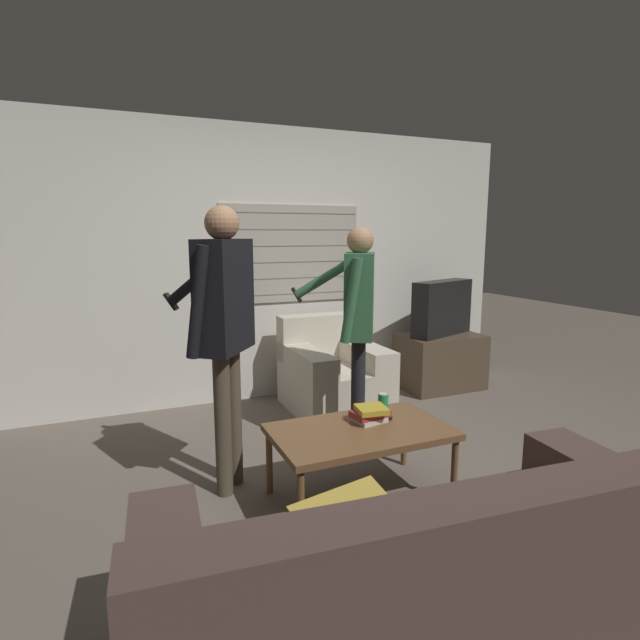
{
  "coord_description": "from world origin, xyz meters",
  "views": [
    {
      "loc": [
        -1.37,
        -2.54,
        1.57
      ],
      "look_at": [
        -0.08,
        0.5,
        1.0
      ],
      "focal_mm": 28.0,
      "sensor_mm": 36.0,
      "label": 1
    }
  ],
  "objects_px": {
    "tv": "(442,308)",
    "book_stack": "(370,414)",
    "couch_blue": "(428,588)",
    "person_right_standing": "(358,311)",
    "armchair_beige": "(332,374)",
    "spare_remote": "(384,415)",
    "coffee_table": "(360,435)",
    "person_left_standing": "(223,315)",
    "soda_can": "(383,403)"
  },
  "relations": [
    {
      "from": "couch_blue",
      "to": "person_left_standing",
      "type": "distance_m",
      "value": 1.8
    },
    {
      "from": "tv",
      "to": "book_stack",
      "type": "distance_m",
      "value": 2.3
    },
    {
      "from": "couch_blue",
      "to": "tv",
      "type": "height_order",
      "value": "tv"
    },
    {
      "from": "armchair_beige",
      "to": "couch_blue",
      "type": "bearing_deg",
      "value": 72.44
    },
    {
      "from": "book_stack",
      "to": "tv",
      "type": "bearing_deg",
      "value": 43.03
    },
    {
      "from": "person_right_standing",
      "to": "soda_can",
      "type": "height_order",
      "value": "person_right_standing"
    },
    {
      "from": "person_left_standing",
      "to": "tv",
      "type": "bearing_deg",
      "value": -25.79
    },
    {
      "from": "book_stack",
      "to": "coffee_table",
      "type": "bearing_deg",
      "value": -144.13
    },
    {
      "from": "book_stack",
      "to": "soda_can",
      "type": "distance_m",
      "value": 0.19
    },
    {
      "from": "person_left_standing",
      "to": "spare_remote",
      "type": "bearing_deg",
      "value": -70.66
    },
    {
      "from": "coffee_table",
      "to": "tv",
      "type": "distance_m",
      "value": 2.45
    },
    {
      "from": "couch_blue",
      "to": "person_left_standing",
      "type": "xyz_separation_m",
      "value": [
        -0.38,
        1.57,
        0.79
      ]
    },
    {
      "from": "spare_remote",
      "to": "armchair_beige",
      "type": "bearing_deg",
      "value": 76.53
    },
    {
      "from": "soda_can",
      "to": "spare_remote",
      "type": "bearing_deg",
      "value": -115.63
    },
    {
      "from": "armchair_beige",
      "to": "person_right_standing",
      "type": "relative_size",
      "value": 0.55
    },
    {
      "from": "book_stack",
      "to": "couch_blue",
      "type": "bearing_deg",
      "value": -109.19
    },
    {
      "from": "armchair_beige",
      "to": "spare_remote",
      "type": "bearing_deg",
      "value": 78.38
    },
    {
      "from": "soda_can",
      "to": "person_right_standing",
      "type": "bearing_deg",
      "value": 81.22
    },
    {
      "from": "tv",
      "to": "book_stack",
      "type": "xyz_separation_m",
      "value": [
        -1.66,
        -1.55,
        -0.34
      ]
    },
    {
      "from": "tv",
      "to": "soda_can",
      "type": "xyz_separation_m",
      "value": [
        -1.51,
        -1.44,
        -0.33
      ]
    },
    {
      "from": "armchair_beige",
      "to": "person_left_standing",
      "type": "relative_size",
      "value": 0.52
    },
    {
      "from": "soda_can",
      "to": "tv",
      "type": "bearing_deg",
      "value": 43.68
    },
    {
      "from": "couch_blue",
      "to": "coffee_table",
      "type": "xyz_separation_m",
      "value": [
        0.32,
        1.14,
        0.09
      ]
    },
    {
      "from": "coffee_table",
      "to": "tv",
      "type": "height_order",
      "value": "tv"
    },
    {
      "from": "armchair_beige",
      "to": "person_right_standing",
      "type": "bearing_deg",
      "value": 78.32
    },
    {
      "from": "tv",
      "to": "couch_blue",
      "type": "bearing_deg",
      "value": 32.71
    },
    {
      "from": "coffee_table",
      "to": "person_left_standing",
      "type": "relative_size",
      "value": 0.6
    },
    {
      "from": "couch_blue",
      "to": "book_stack",
      "type": "bearing_deg",
      "value": 75.43
    },
    {
      "from": "coffee_table",
      "to": "book_stack",
      "type": "xyz_separation_m",
      "value": [
        0.11,
        0.08,
        0.09
      ]
    },
    {
      "from": "armchair_beige",
      "to": "coffee_table",
      "type": "height_order",
      "value": "armchair_beige"
    },
    {
      "from": "armchair_beige",
      "to": "spare_remote",
      "type": "distance_m",
      "value": 1.43
    },
    {
      "from": "couch_blue",
      "to": "soda_can",
      "type": "xyz_separation_m",
      "value": [
        0.58,
        1.33,
        0.19
      ]
    },
    {
      "from": "armchair_beige",
      "to": "book_stack",
      "type": "xyz_separation_m",
      "value": [
        -0.39,
        -1.43,
        0.17
      ]
    },
    {
      "from": "person_right_standing",
      "to": "book_stack",
      "type": "bearing_deg",
      "value": -170.19
    },
    {
      "from": "tv",
      "to": "spare_remote",
      "type": "height_order",
      "value": "tv"
    },
    {
      "from": "book_stack",
      "to": "spare_remote",
      "type": "bearing_deg",
      "value": 15.44
    },
    {
      "from": "couch_blue",
      "to": "person_right_standing",
      "type": "distance_m",
      "value": 2.1
    },
    {
      "from": "tv",
      "to": "book_stack",
      "type": "bearing_deg",
      "value": 22.74
    },
    {
      "from": "coffee_table",
      "to": "spare_remote",
      "type": "bearing_deg",
      "value": 26.06
    },
    {
      "from": "spare_remote",
      "to": "person_left_standing",
      "type": "bearing_deg",
      "value": 158.89
    },
    {
      "from": "soda_can",
      "to": "couch_blue",
      "type": "bearing_deg",
      "value": -113.52
    },
    {
      "from": "armchair_beige",
      "to": "spare_remote",
      "type": "relative_size",
      "value": 6.81
    },
    {
      "from": "armchair_beige",
      "to": "person_right_standing",
      "type": "distance_m",
      "value": 1.06
    },
    {
      "from": "couch_blue",
      "to": "tv",
      "type": "xyz_separation_m",
      "value": [
        2.09,
        2.77,
        0.53
      ]
    },
    {
      "from": "tv",
      "to": "person_right_standing",
      "type": "height_order",
      "value": "person_right_standing"
    },
    {
      "from": "couch_blue",
      "to": "spare_remote",
      "type": "distance_m",
      "value": 1.37
    },
    {
      "from": "tv",
      "to": "person_left_standing",
      "type": "distance_m",
      "value": 2.76
    },
    {
      "from": "person_left_standing",
      "to": "soda_can",
      "type": "bearing_deg",
      "value": -65.54
    },
    {
      "from": "tv",
      "to": "person_left_standing",
      "type": "xyz_separation_m",
      "value": [
        -2.47,
        -1.21,
        0.27
      ]
    },
    {
      "from": "couch_blue",
      "to": "person_left_standing",
      "type": "relative_size",
      "value": 1.22
    }
  ]
}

